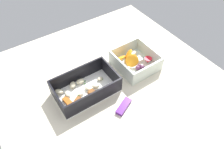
% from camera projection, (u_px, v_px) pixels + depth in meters
% --- Properties ---
extents(table_surface, '(0.80, 0.80, 0.02)m').
position_uv_depth(table_surface, '(111.00, 84.00, 0.78)').
color(table_surface, beige).
rests_on(table_surface, ground).
extents(pasta_container, '(0.22, 0.13, 0.07)m').
position_uv_depth(pasta_container, '(85.00, 89.00, 0.73)').
color(pasta_container, white).
rests_on(pasta_container, table_surface).
extents(fruit_bowl, '(0.15, 0.16, 0.06)m').
position_uv_depth(fruit_bowl, '(135.00, 62.00, 0.82)').
color(fruit_bowl, silver).
rests_on(fruit_bowl, table_surface).
extents(candy_bar, '(0.07, 0.05, 0.01)m').
position_uv_depth(candy_bar, '(124.00, 106.00, 0.70)').
color(candy_bar, '#51197A').
rests_on(candy_bar, table_surface).
extents(paper_cup_liner, '(0.04, 0.04, 0.02)m').
position_uv_depth(paper_cup_liner, '(156.00, 52.00, 0.87)').
color(paper_cup_liner, white).
rests_on(paper_cup_liner, table_surface).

